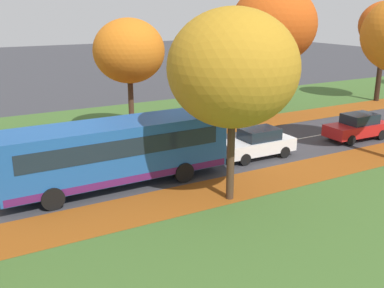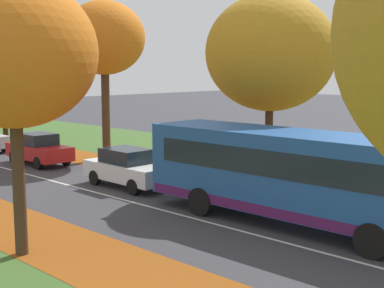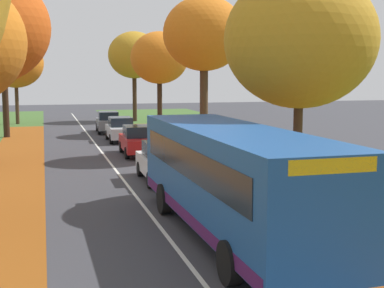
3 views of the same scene
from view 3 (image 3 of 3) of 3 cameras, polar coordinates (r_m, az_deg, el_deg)
name	(u,v)px [view 3 (image 3 of 3)]	position (r m, az deg, el deg)	size (l,w,h in m)	color
leaf_litter_left	(1,210)	(18.67, -19.69, -6.64)	(2.80, 60.00, 0.00)	#8C4714
grass_verge_right	(300,163)	(27.42, 11.45, -2.02)	(12.00, 90.00, 0.01)	#3D6028
leaf_litter_right	(262,194)	(20.16, 7.48, -5.26)	(2.80, 60.00, 0.00)	#8C4714
road_centre_line	(117,172)	(24.69, -7.98, -2.97)	(0.12, 80.00, 0.01)	silver
tree_left_far	(3,46)	(40.28, -19.52, 9.83)	(4.35, 4.35, 8.45)	black
tree_left_distant	(15,63)	(51.19, -18.33, 8.21)	(4.99, 4.99, 7.78)	#422D1E
tree_right_near	(300,40)	(19.19, 11.45, 10.81)	(5.29, 5.29, 7.99)	#422D1E
tree_right_mid	(204,35)	(29.09, 1.30, 11.58)	(4.40, 4.40, 8.58)	#422D1E
tree_right_far	(159,58)	(40.28, -3.50, 9.14)	(4.30, 4.30, 7.64)	black
tree_right_distant	(134,55)	(52.02, -6.20, 9.40)	(4.95, 4.95, 8.58)	#382619
bus	(231,175)	(14.47, 4.16, -3.34)	(2.74, 10.42, 2.98)	#1E5199
car_white_lead	(163,162)	(22.31, -3.10, -1.89)	(1.84, 4.23, 1.62)	silver
car_red_following	(138,141)	(29.70, -5.78, 0.37)	(1.88, 4.25, 1.62)	#B21919
car_silver_third_in_line	(121,129)	(36.09, -7.61, 1.57)	(1.84, 4.23, 1.62)	#B7BABF
car_grey_fourth_in_line	(108,122)	(41.90, -8.91, 2.33)	(1.93, 4.27, 1.62)	slate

